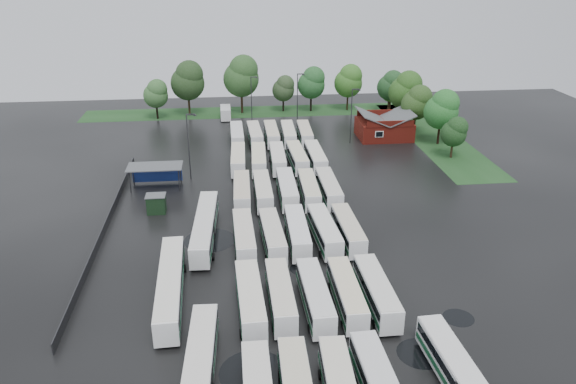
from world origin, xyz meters
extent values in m
plane|color=black|center=(0.00, 0.00, 0.00)|extent=(160.00, 160.00, 0.00)
cube|color=maroon|center=(24.00, 42.80, 1.70)|extent=(10.00, 8.00, 3.40)
cube|color=#4C4F51|center=(21.50, 42.80, 4.30)|extent=(5.07, 8.60, 2.19)
cube|color=#4C4F51|center=(26.50, 42.80, 4.30)|extent=(5.07, 8.60, 2.19)
cube|color=maroon|center=(24.00, 38.80, 3.90)|extent=(9.00, 0.20, 1.20)
cube|color=silver|center=(22.00, 38.75, 2.00)|extent=(1.60, 0.12, 1.20)
cylinder|color=#2D2D30|center=(-20.80, 20.00, 1.70)|extent=(0.16, 0.16, 3.40)
cylinder|color=#2D2D30|center=(-13.60, 20.00, 1.70)|extent=(0.16, 0.16, 3.40)
cylinder|color=#2D2D30|center=(-20.80, 23.20, 1.70)|extent=(0.16, 0.16, 3.40)
cylinder|color=#2D2D30|center=(-13.60, 23.20, 1.70)|extent=(0.16, 0.16, 3.40)
cube|color=#4C4F51|center=(-17.20, 21.60, 3.50)|extent=(8.20, 4.20, 0.15)
cube|color=navy|center=(-17.20, 23.50, 1.60)|extent=(7.60, 0.08, 2.60)
cube|color=black|center=(-16.20, 12.60, 1.25)|extent=(2.50, 2.00, 2.50)
cube|color=#4C4F51|center=(-16.20, 12.60, 2.56)|extent=(2.70, 2.20, 0.12)
cube|color=#1B431A|center=(2.00, 64.80, 0.01)|extent=(80.00, 10.00, 0.01)
cube|color=#1B431A|center=(34.00, 42.80, 0.01)|extent=(10.00, 50.00, 0.01)
cube|color=#2D2D30|center=(-22.20, 8.00, 0.60)|extent=(0.10, 50.00, 1.20)
cylinder|color=black|center=(-4.34, -22.42, 0.40)|extent=(2.26, 0.85, 0.85)
cube|color=beige|center=(-1.32, -25.78, 2.94)|extent=(2.37, 10.56, 0.11)
cylinder|color=black|center=(-1.32, -22.31, 0.41)|extent=(2.30, 0.87, 0.87)
cube|color=beige|center=(2.04, -25.90, 2.89)|extent=(2.58, 10.45, 0.11)
cylinder|color=black|center=(2.04, -22.48, 0.40)|extent=(2.27, 0.85, 0.85)
cube|color=black|center=(5.21, -25.71, 2.16)|extent=(2.61, 10.53, 0.80)
cube|color=silver|center=(5.21, -25.71, 2.95)|extent=(2.47, 10.64, 0.11)
cylinder|color=black|center=(5.21, -22.22, 0.41)|extent=(2.32, 0.87, 0.87)
cube|color=white|center=(-4.37, -12.60, 1.70)|extent=(2.71, 11.25, 2.56)
cube|color=black|center=(-4.37, -12.60, 2.21)|extent=(2.75, 10.81, 0.82)
cube|color=#0C502C|center=(-4.37, -12.60, 1.14)|extent=(2.75, 11.03, 0.56)
cube|color=white|center=(-4.37, -12.60, 3.03)|extent=(2.61, 10.92, 0.11)
cylinder|color=black|center=(-4.37, -16.18, 0.42)|extent=(2.38, 0.89, 0.89)
cylinder|color=black|center=(-4.37, -9.02, 0.42)|extent=(2.38, 0.89, 0.89)
cube|color=white|center=(-1.33, -12.11, 1.63)|extent=(2.33, 10.73, 2.45)
cube|color=black|center=(-1.33, -12.11, 2.12)|extent=(2.38, 10.30, 0.79)
cube|color=#0C572C|center=(-1.33, -12.11, 1.09)|extent=(2.37, 10.52, 0.54)
cube|color=beige|center=(-1.33, -12.11, 2.90)|extent=(2.24, 10.41, 0.11)
cylinder|color=black|center=(-1.33, -15.54, 0.40)|extent=(2.28, 0.86, 0.86)
cylinder|color=black|center=(-1.33, -8.69, 0.40)|extent=(2.28, 0.86, 0.86)
cube|color=white|center=(2.08, -12.62, 1.66)|extent=(2.50, 10.97, 2.50)
cube|color=black|center=(2.08, -12.62, 2.16)|extent=(2.55, 10.53, 0.80)
cube|color=#15502D|center=(2.08, -12.62, 1.11)|extent=(2.54, 10.75, 0.55)
cube|color=silver|center=(2.08, -12.62, 2.96)|extent=(2.40, 10.64, 0.11)
cylinder|color=black|center=(2.08, -16.12, 0.41)|extent=(2.32, 0.87, 0.87)
cylinder|color=black|center=(2.08, -9.13, 0.41)|extent=(2.32, 0.87, 0.87)
cube|color=white|center=(5.32, -12.45, 1.62)|extent=(2.22, 10.63, 2.43)
cube|color=black|center=(5.32, -12.45, 2.10)|extent=(2.27, 10.20, 0.78)
cube|color=#07451D|center=(5.32, -12.45, 1.08)|extent=(2.26, 10.41, 0.54)
cube|color=beige|center=(5.32, -12.45, 2.88)|extent=(2.13, 10.31, 0.11)
cylinder|color=black|center=(5.32, -15.85, 0.40)|extent=(2.26, 0.85, 0.85)
cylinder|color=black|center=(5.32, -9.05, 0.40)|extent=(2.26, 0.85, 0.85)
cube|color=white|center=(8.36, -12.53, 1.67)|extent=(2.45, 10.99, 2.51)
cube|color=black|center=(8.36, -12.53, 2.17)|extent=(2.50, 10.55, 0.80)
cube|color=#11532E|center=(8.36, -12.53, 1.11)|extent=(2.49, 10.77, 0.55)
cube|color=silver|center=(8.36, -12.53, 2.97)|extent=(2.35, 10.66, 0.11)
cylinder|color=black|center=(8.36, -16.04, 0.41)|extent=(2.33, 0.88, 0.88)
cylinder|color=black|center=(8.36, -9.03, 0.41)|extent=(2.33, 0.88, 0.88)
cube|color=white|center=(-4.52, 0.86, 1.66)|extent=(2.52, 10.94, 2.50)
cube|color=black|center=(-4.52, 0.86, 2.16)|extent=(2.56, 10.51, 0.80)
cube|color=#064F23|center=(-4.52, 0.86, 1.11)|extent=(2.56, 10.73, 0.55)
cube|color=beige|center=(-4.52, 0.86, 2.95)|extent=(2.42, 10.61, 0.11)
cylinder|color=black|center=(-4.52, -2.62, 0.41)|extent=(2.32, 0.87, 0.87)
cylinder|color=black|center=(-4.52, 4.35, 0.41)|extent=(2.32, 0.87, 0.87)
cube|color=white|center=(-1.09, 0.93, 1.62)|extent=(2.69, 10.77, 2.45)
cube|color=black|center=(-1.09, 0.93, 2.11)|extent=(2.72, 10.34, 0.78)
cube|color=#0F4F28|center=(-1.09, 0.93, 1.09)|extent=(2.72, 10.55, 0.54)
cube|color=beige|center=(-1.09, 0.93, 2.89)|extent=(2.59, 10.44, 0.11)
cylinder|color=black|center=(-1.09, -2.49, 0.40)|extent=(2.27, 0.85, 0.85)
cylinder|color=black|center=(-1.09, 4.34, 0.40)|extent=(2.27, 0.85, 0.85)
cube|color=white|center=(2.01, 1.34, 1.67)|extent=(2.46, 11.00, 2.51)
cube|color=black|center=(2.01, 1.34, 2.17)|extent=(2.51, 10.56, 0.80)
cube|color=#0B4C27|center=(2.01, 1.34, 1.11)|extent=(2.51, 10.78, 0.55)
cube|color=white|center=(2.01, 1.34, 2.97)|extent=(2.37, 10.67, 0.11)
cylinder|color=black|center=(2.01, -2.17, 0.41)|extent=(2.33, 0.88, 0.88)
cylinder|color=black|center=(2.01, 4.85, 0.41)|extent=(2.33, 0.88, 0.88)
cube|color=white|center=(5.36, 1.35, 1.66)|extent=(2.84, 11.03, 2.50)
cube|color=black|center=(5.36, 1.35, 2.16)|extent=(2.87, 10.59, 0.80)
cube|color=#084822|center=(5.36, 1.35, 1.11)|extent=(2.88, 10.81, 0.55)
cube|color=white|center=(5.36, 1.35, 2.96)|extent=(2.73, 10.69, 0.11)
cylinder|color=black|center=(5.36, -2.14, 0.41)|extent=(2.32, 0.87, 0.87)
cylinder|color=black|center=(5.36, 4.85, 0.41)|extent=(2.32, 0.87, 0.87)
cube|color=white|center=(8.33, 1.38, 1.62)|extent=(2.47, 10.70, 2.44)
cube|color=black|center=(8.33, 1.38, 2.11)|extent=(2.51, 10.28, 0.78)
cube|color=#18522E|center=(8.33, 1.38, 1.08)|extent=(2.51, 10.49, 0.54)
cube|color=beige|center=(8.33, 1.38, 2.88)|extent=(2.37, 10.38, 0.11)
cylinder|color=black|center=(8.33, -2.03, 0.40)|extent=(2.26, 0.85, 0.85)
cylinder|color=black|center=(8.33, 4.79, 0.40)|extent=(2.26, 0.85, 0.85)
cube|color=white|center=(-4.34, 14.74, 1.65)|extent=(2.49, 10.88, 2.48)
cube|color=black|center=(-4.34, 14.74, 2.14)|extent=(2.54, 10.45, 0.79)
cube|color=#075726|center=(-4.34, 14.74, 1.10)|extent=(2.53, 10.67, 0.55)
cube|color=beige|center=(-4.34, 14.74, 2.94)|extent=(2.39, 10.56, 0.11)
cylinder|color=black|center=(-4.34, 11.27, 0.41)|extent=(2.30, 0.87, 0.87)
cylinder|color=black|center=(-4.34, 18.21, 0.41)|extent=(2.30, 0.87, 0.87)
cube|color=white|center=(-1.34, 14.71, 1.64)|extent=(2.27, 10.81, 2.48)
cube|color=black|center=(-1.34, 14.71, 2.14)|extent=(2.33, 10.38, 0.79)
cube|color=#144728|center=(-1.34, 14.71, 1.10)|extent=(2.32, 10.59, 0.54)
cube|color=silver|center=(-1.34, 14.71, 2.93)|extent=(2.18, 10.48, 0.11)
cylinder|color=black|center=(-1.34, 11.25, 0.41)|extent=(2.30, 0.86, 0.86)
cylinder|color=black|center=(-1.34, 18.16, 0.41)|extent=(2.30, 0.86, 0.86)
cube|color=white|center=(2.18, 14.91, 1.70)|extent=(2.46, 11.19, 2.56)
cube|color=black|center=(2.18, 14.91, 2.21)|extent=(2.51, 10.75, 0.82)
cube|color=#065824|center=(2.18, 14.91, 1.14)|extent=(2.51, 10.97, 0.56)
cube|color=silver|center=(2.18, 14.91, 3.02)|extent=(2.37, 10.86, 0.11)
cylinder|color=black|center=(2.18, 11.34, 0.42)|extent=(2.37, 0.89, 0.89)
cylinder|color=black|center=(2.18, 18.48, 0.42)|extent=(2.37, 0.89, 0.89)
cube|color=white|center=(5.31, 14.49, 1.65)|extent=(2.52, 10.88, 2.48)
cube|color=black|center=(5.31, 14.49, 2.14)|extent=(2.56, 10.45, 0.79)
cube|color=#134C2A|center=(5.31, 14.49, 1.10)|extent=(2.56, 10.67, 0.55)
cube|color=beige|center=(5.31, 14.49, 2.93)|extent=(2.42, 10.56, 0.11)
cylinder|color=black|center=(5.31, 11.02, 0.41)|extent=(2.30, 0.87, 0.87)
cylinder|color=black|center=(5.31, 17.96, 0.41)|extent=(2.30, 0.87, 0.87)
cube|color=white|center=(8.21, 14.56, 1.68)|extent=(2.32, 11.07, 2.54)
cube|color=black|center=(8.21, 14.56, 2.19)|extent=(2.38, 10.62, 0.81)
cube|color=#10532E|center=(8.21, 14.56, 1.12)|extent=(2.37, 10.85, 0.56)
cube|color=silver|center=(8.21, 14.56, 3.00)|extent=(2.23, 10.73, 0.11)
cylinder|color=black|center=(8.21, 11.02, 0.41)|extent=(2.35, 0.88, 0.88)
cylinder|color=black|center=(8.21, 18.10, 0.41)|extent=(2.35, 0.88, 0.88)
cube|color=white|center=(-4.53, 28.55, 1.66)|extent=(2.59, 10.96, 2.50)
cube|color=black|center=(-4.53, 28.55, 2.16)|extent=(2.63, 10.53, 0.80)
cube|color=#11512A|center=(-4.53, 28.55, 1.11)|extent=(2.63, 10.75, 0.55)
cube|color=#F1E0C1|center=(-4.53, 28.55, 2.95)|extent=(2.49, 10.63, 0.11)
cylinder|color=black|center=(-4.53, 25.06, 0.41)|extent=(2.32, 0.87, 0.87)
cylinder|color=black|center=(-4.53, 32.04, 0.41)|extent=(2.32, 0.87, 0.87)
cube|color=white|center=(-1.15, 28.14, 1.66)|extent=(2.76, 11.01, 2.50)
cube|color=black|center=(-1.15, 28.14, 2.16)|extent=(2.80, 10.58, 0.80)
cube|color=#104829|center=(-1.15, 28.14, 1.11)|extent=(2.80, 10.80, 0.55)
cube|color=#F0E5BD|center=(-1.15, 28.14, 2.96)|extent=(2.66, 10.68, 0.11)
cylinder|color=black|center=(-1.15, 24.64, 0.41)|extent=(2.32, 0.87, 0.87)
cylinder|color=black|center=(-1.15, 31.63, 0.41)|extent=(2.32, 0.87, 0.87)
cube|color=white|center=(2.02, 28.24, 1.64)|extent=(2.59, 10.85, 2.47)
cube|color=black|center=(2.02, 28.24, 2.13)|extent=(2.63, 10.42, 0.79)
cube|color=#084F25|center=(2.02, 28.24, 1.10)|extent=(2.62, 10.64, 0.54)
cube|color=white|center=(2.02, 28.24, 2.92)|extent=(2.49, 10.52, 0.11)
cylinder|color=black|center=(2.02, 24.79, 0.40)|extent=(2.29, 0.86, 0.86)
cylinder|color=black|center=(2.02, 31.69, 0.40)|extent=(2.29, 0.86, 0.86)
cube|color=white|center=(5.29, 28.31, 1.67)|extent=(2.68, 11.05, 2.51)
cube|color=black|center=(5.29, 28.31, 2.17)|extent=(2.72, 10.61, 0.80)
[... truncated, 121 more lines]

